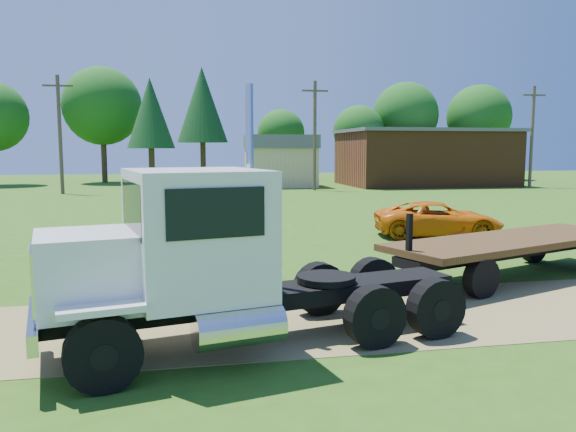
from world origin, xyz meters
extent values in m
plane|color=#2D5212|center=(0.00, 0.00, 0.00)|extent=(140.00, 140.00, 0.00)
cube|color=olive|center=(0.00, 0.00, 0.01)|extent=(120.00, 4.20, 0.01)
cube|color=black|center=(-3.51, -1.07, 0.80)|extent=(7.51, 2.56, 0.30)
cylinder|color=black|center=(-6.10, -2.74, 0.55)|extent=(1.15, 0.58, 1.10)
cylinder|color=black|center=(-6.10, -2.74, 0.55)|extent=(0.46, 0.44, 0.38)
cylinder|color=black|center=(-6.57, -0.66, 0.55)|extent=(1.15, 0.58, 1.10)
cylinder|color=black|center=(-6.57, -0.66, 0.55)|extent=(0.46, 0.44, 0.38)
cylinder|color=black|center=(-1.72, -1.76, 0.55)|extent=(1.15, 0.58, 1.10)
cylinder|color=black|center=(-1.72, -1.76, 0.55)|extent=(0.46, 0.44, 0.38)
cylinder|color=black|center=(-2.19, 0.32, 0.55)|extent=(1.15, 0.58, 1.10)
cylinder|color=black|center=(-2.19, 0.32, 0.55)|extent=(0.46, 0.44, 0.38)
cylinder|color=black|center=(-0.45, -1.48, 0.55)|extent=(1.15, 0.58, 1.10)
cylinder|color=black|center=(-0.45, -1.48, 0.55)|extent=(0.46, 0.44, 0.38)
cylinder|color=black|center=(-0.92, 0.61, 0.55)|extent=(1.15, 0.58, 1.10)
cylinder|color=black|center=(-0.92, 0.61, 0.55)|extent=(0.46, 0.44, 0.38)
cube|color=silver|center=(-6.28, -1.69, 1.55)|extent=(2.12, 2.05, 1.20)
cube|color=silver|center=(-7.16, -1.88, 1.50)|extent=(0.40, 1.48, 1.00)
cube|color=silver|center=(-7.21, -1.90, 0.80)|extent=(0.65, 2.27, 0.30)
cube|color=silver|center=(-4.73, -1.34, 2.04)|extent=(2.57, 2.79, 2.09)
cube|color=black|center=(-5.73, -1.56, 2.49)|extent=(0.48, 1.96, 0.85)
cube|color=black|center=(-4.46, -2.52, 2.49)|extent=(1.47, 0.37, 0.75)
cube|color=black|center=(-4.99, -0.16, 2.49)|extent=(1.47, 0.37, 0.75)
cube|color=silver|center=(-6.10, -2.74, 1.20)|extent=(1.27, 0.70, 0.10)
cube|color=silver|center=(-6.57, -0.66, 1.20)|extent=(1.27, 0.70, 0.10)
cylinder|color=silver|center=(-4.14, -2.38, 0.70)|extent=(1.49, 0.89, 0.60)
cylinder|color=silver|center=(-3.73, -0.55, 2.29)|extent=(0.17, 0.17, 4.59)
cylinder|color=black|center=(-2.34, -0.81, 1.03)|extent=(1.31, 1.31, 0.12)
imported|color=orange|center=(4.96, 9.71, 0.69)|extent=(5.27, 3.16, 1.37)
cube|color=#352311|center=(3.68, 2.65, 1.00)|extent=(7.93, 4.80, 0.17)
cube|color=black|center=(3.68, 2.65, 0.76)|extent=(7.46, 3.55, 0.24)
cylinder|color=black|center=(1.80, 0.89, 0.48)|extent=(0.99, 0.60, 0.95)
cylinder|color=black|center=(1.10, 2.76, 0.48)|extent=(0.99, 0.60, 0.95)
cylinder|color=black|center=(5.56, 4.42, 0.48)|extent=(0.99, 0.60, 0.95)
cube|color=black|center=(0.20, 1.36, 1.47)|extent=(0.15, 0.15, 0.95)
imported|color=#999999|center=(-2.88, 7.82, 0.91)|extent=(1.12, 1.07, 1.82)
cube|color=brown|center=(18.00, 40.00, 2.50)|extent=(15.00, 10.00, 5.00)
cube|color=#56565B|center=(18.00, 40.00, 5.15)|extent=(15.40, 10.40, 0.30)
cube|color=tan|center=(4.00, 40.00, 1.80)|extent=(6.00, 5.00, 3.60)
cube|color=#56565B|center=(4.00, 40.00, 4.10)|extent=(6.20, 5.40, 1.20)
cylinder|color=#4F3B2C|center=(-14.00, 35.00, 4.50)|extent=(0.28, 0.28, 9.00)
cube|color=#4F3B2C|center=(-14.00, 35.00, 8.20)|extent=(2.20, 0.14, 0.14)
cylinder|color=#4F3B2C|center=(6.00, 35.00, 4.50)|extent=(0.28, 0.28, 9.00)
cube|color=#4F3B2C|center=(6.00, 35.00, 8.20)|extent=(2.20, 0.14, 0.14)
cylinder|color=#4F3B2C|center=(26.00, 35.00, 4.50)|extent=(0.28, 0.28, 9.00)
cube|color=#4F3B2C|center=(26.00, 35.00, 8.20)|extent=(2.20, 0.14, 0.14)
cylinder|color=#362916|center=(-12.72, 49.66, 2.10)|extent=(0.56, 0.56, 4.19)
sphere|color=#1A4C13|center=(-12.72, 49.66, 7.78)|extent=(7.90, 7.90, 7.90)
cylinder|color=#362916|center=(-2.66, 49.25, 2.10)|extent=(0.56, 0.56, 4.20)
cone|color=#103711|center=(-2.66, 49.25, 8.03)|extent=(5.27, 5.27, 7.79)
cylinder|color=#362916|center=(6.22, 52.28, 1.41)|extent=(0.56, 0.56, 2.82)
sphere|color=#1A4C13|center=(6.22, 52.28, 5.24)|extent=(5.32, 5.32, 5.32)
cylinder|color=#362916|center=(14.06, 48.24, 1.46)|extent=(0.56, 0.56, 2.91)
sphere|color=#1A4C13|center=(14.06, 48.24, 5.41)|extent=(5.49, 5.49, 5.49)
cylinder|color=#362916|center=(28.42, 48.67, 1.91)|extent=(0.56, 0.56, 3.81)
sphere|color=#1A4C13|center=(28.42, 48.67, 7.08)|extent=(7.19, 7.19, 7.19)
cylinder|color=#362916|center=(-7.70, 44.41, 1.78)|extent=(0.56, 0.56, 3.56)
cone|color=#103711|center=(-7.70, 44.41, 6.82)|extent=(4.48, 4.48, 6.62)
cylinder|color=#362916|center=(20.21, 50.14, 1.96)|extent=(0.56, 0.56, 3.92)
sphere|color=#1A4C13|center=(20.21, 50.14, 7.28)|extent=(7.39, 7.39, 7.39)
camera|label=1|loc=(-4.95, -10.73, 3.42)|focal=35.00mm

